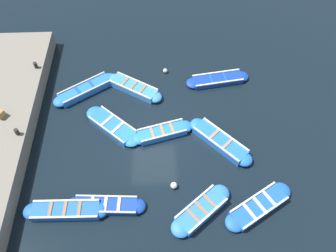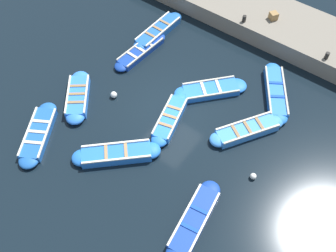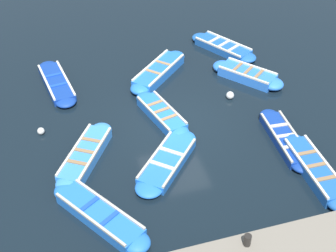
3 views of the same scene
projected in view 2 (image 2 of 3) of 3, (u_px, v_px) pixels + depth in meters
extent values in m
plane|color=black|center=(171.00, 110.00, 18.30)|extent=(120.00, 120.00, 0.00)
cube|color=blue|center=(170.00, 119.00, 17.80)|extent=(2.59, 1.42, 0.34)
ellipsoid|color=blue|center=(160.00, 140.00, 17.13)|extent=(0.95, 0.93, 0.34)
ellipsoid|color=blue|center=(179.00, 99.00, 18.47)|extent=(0.95, 0.93, 0.34)
cube|color=#B2AD9E|center=(178.00, 118.00, 17.55)|extent=(2.35, 0.70, 0.07)
cube|color=#B2AD9E|center=(162.00, 114.00, 17.71)|extent=(2.35, 0.70, 0.07)
cube|color=olive|center=(166.00, 125.00, 17.36)|extent=(0.32, 0.73, 0.04)
cube|color=olive|center=(170.00, 116.00, 17.64)|extent=(0.32, 0.73, 0.04)
cube|color=olive|center=(174.00, 108.00, 17.93)|extent=(0.32, 0.73, 0.04)
cube|color=blue|center=(116.00, 154.00, 16.66)|extent=(2.68, 2.74, 0.39)
ellipsoid|color=blue|center=(82.00, 158.00, 16.55)|extent=(1.18, 1.18, 0.39)
ellipsoid|color=blue|center=(151.00, 150.00, 16.77)|extent=(1.18, 1.18, 0.39)
cube|color=silver|center=(116.00, 159.00, 16.24)|extent=(2.05, 2.14, 0.07)
cube|color=silver|center=(115.00, 143.00, 16.71)|extent=(2.05, 2.14, 0.07)
cube|color=#9E7A51|center=(106.00, 152.00, 16.45)|extent=(0.66, 0.64, 0.04)
cube|color=#9E7A51|center=(126.00, 150.00, 16.51)|extent=(0.66, 0.64, 0.04)
cube|color=blue|center=(211.00, 90.00, 18.84)|extent=(2.63, 2.50, 0.29)
ellipsoid|color=blue|center=(184.00, 94.00, 18.69)|extent=(1.33, 1.32, 0.29)
ellipsoid|color=blue|center=(237.00, 86.00, 19.00)|extent=(1.33, 1.32, 0.29)
cube|color=#B2AD9E|center=(214.00, 95.00, 18.43)|extent=(1.97, 1.78, 0.07)
cube|color=#B2AD9E|center=(208.00, 80.00, 18.96)|extent=(1.97, 1.78, 0.07)
cube|color=beige|center=(203.00, 89.00, 18.66)|extent=(0.69, 0.75, 0.04)
cube|color=beige|center=(218.00, 86.00, 18.75)|extent=(0.69, 0.75, 0.04)
cube|color=navy|center=(194.00, 220.00, 14.99)|extent=(2.98, 1.31, 0.28)
ellipsoid|color=navy|center=(210.00, 190.00, 15.74)|extent=(0.96, 0.94, 0.28)
cube|color=silver|center=(204.00, 223.00, 14.74)|extent=(2.80, 0.49, 0.07)
cube|color=silver|center=(185.00, 214.00, 14.96)|extent=(2.80, 0.49, 0.07)
cube|color=#1947B7|center=(190.00, 228.00, 14.65)|extent=(0.25, 0.80, 0.04)
cube|color=#1947B7|center=(199.00, 210.00, 15.07)|extent=(0.25, 0.80, 0.04)
cube|color=#3884E0|center=(247.00, 130.00, 17.40)|extent=(2.81, 2.21, 0.37)
ellipsoid|color=#3884E0|center=(219.00, 140.00, 17.11)|extent=(1.11, 1.10, 0.37)
ellipsoid|color=#3884E0|center=(274.00, 121.00, 17.70)|extent=(1.11, 1.10, 0.37)
cube|color=beige|center=(252.00, 134.00, 17.01)|extent=(2.35, 1.52, 0.07)
cube|color=beige|center=(244.00, 121.00, 17.44)|extent=(2.35, 1.52, 0.07)
cube|color=olive|center=(236.00, 131.00, 17.11)|extent=(0.52, 0.71, 0.04)
cube|color=olive|center=(248.00, 127.00, 17.24)|extent=(0.52, 0.71, 0.04)
cube|color=olive|center=(260.00, 124.00, 17.36)|extent=(0.52, 0.71, 0.04)
cube|color=blue|center=(276.00, 92.00, 18.71)|extent=(3.01, 2.37, 0.35)
ellipsoid|color=blue|center=(279.00, 118.00, 17.83)|extent=(1.11, 1.11, 0.35)
ellipsoid|color=blue|center=(273.00, 69.00, 19.59)|extent=(1.11, 1.11, 0.35)
cube|color=#B2AD9E|center=(285.00, 90.00, 18.52)|extent=(2.53, 1.68, 0.07)
cube|color=#B2AD9E|center=(268.00, 89.00, 18.55)|extent=(2.53, 1.68, 0.07)
cube|color=#1947B7|center=(277.00, 96.00, 18.30)|extent=(0.53, 0.71, 0.04)
cube|color=#1947B7|center=(276.00, 83.00, 18.80)|extent=(0.53, 0.71, 0.04)
cube|color=#1E59AD|center=(158.00, 32.00, 21.23)|extent=(2.96, 0.89, 0.37)
ellipsoid|color=#1E59AD|center=(140.00, 46.00, 20.55)|extent=(0.80, 0.78, 0.37)
ellipsoid|color=#1E59AD|center=(174.00, 18.00, 21.91)|extent=(0.80, 0.78, 0.37)
cube|color=silver|center=(163.00, 31.00, 20.92)|extent=(2.89, 0.14, 0.07)
cube|color=silver|center=(152.00, 25.00, 21.19)|extent=(2.89, 0.14, 0.07)
cube|color=olive|center=(151.00, 35.00, 20.77)|extent=(0.16, 0.73, 0.04)
cube|color=olive|center=(158.00, 29.00, 21.06)|extent=(0.16, 0.73, 0.04)
cube|color=olive|center=(165.00, 22.00, 21.35)|extent=(0.16, 0.73, 0.04)
cube|color=blue|center=(78.00, 97.00, 18.52)|extent=(2.43, 2.21, 0.40)
ellipsoid|color=blue|center=(75.00, 117.00, 17.82)|extent=(1.24, 1.23, 0.40)
ellipsoid|color=blue|center=(80.00, 78.00, 19.21)|extent=(1.24, 1.23, 0.40)
cube|color=silver|center=(86.00, 93.00, 18.34)|extent=(1.86, 1.51, 0.07)
cube|color=silver|center=(68.00, 94.00, 18.32)|extent=(1.86, 1.51, 0.07)
cube|color=olive|center=(76.00, 102.00, 18.04)|extent=(0.63, 0.73, 0.04)
cube|color=olive|center=(77.00, 94.00, 18.34)|extent=(0.63, 0.73, 0.04)
cube|color=olive|center=(78.00, 86.00, 18.63)|extent=(0.63, 0.73, 0.04)
cube|color=#1E59AD|center=(38.00, 134.00, 17.31)|extent=(2.78, 2.16, 0.32)
ellipsoid|color=#1E59AD|center=(29.00, 160.00, 16.53)|extent=(1.21, 1.20, 0.32)
ellipsoid|color=#1E59AD|center=(47.00, 110.00, 18.09)|extent=(1.21, 1.20, 0.32)
cube|color=silver|center=(47.00, 132.00, 17.12)|extent=(2.30, 1.39, 0.07)
cube|color=silver|center=(28.00, 131.00, 17.18)|extent=(2.30, 1.39, 0.07)
cube|color=beige|center=(33.00, 142.00, 16.83)|extent=(0.54, 0.79, 0.04)
cube|color=beige|center=(37.00, 132.00, 17.16)|extent=(0.54, 0.79, 0.04)
cube|color=beige|center=(41.00, 121.00, 17.49)|extent=(0.54, 0.79, 0.04)
cube|color=navy|center=(140.00, 51.00, 20.39)|extent=(2.83, 0.98, 0.29)
ellipsoid|color=navy|center=(122.00, 66.00, 19.76)|extent=(0.81, 0.79, 0.29)
ellipsoid|color=navy|center=(158.00, 37.00, 21.01)|extent=(0.81, 0.79, 0.29)
cube|color=#B2AD9E|center=(146.00, 52.00, 20.10)|extent=(2.73, 0.25, 0.07)
cube|color=#B2AD9E|center=(135.00, 46.00, 20.38)|extent=(2.73, 0.25, 0.07)
cube|color=beige|center=(132.00, 55.00, 19.99)|extent=(0.18, 0.72, 0.04)
cube|color=beige|center=(140.00, 49.00, 20.25)|extent=(0.18, 0.72, 0.04)
cube|color=beige|center=(148.00, 43.00, 20.52)|extent=(0.18, 0.72, 0.04)
cube|color=slate|center=(256.00, 14.00, 21.62)|extent=(3.58, 15.42, 0.94)
cylinder|color=black|center=(327.00, 56.00, 18.83)|extent=(0.20, 0.20, 0.35)
cylinder|color=black|center=(244.00, 19.00, 20.42)|extent=(0.20, 0.20, 0.35)
cube|color=olive|center=(273.00, 16.00, 20.53)|extent=(0.53, 0.53, 0.38)
sphere|color=silver|center=(253.00, 176.00, 16.11)|extent=(0.27, 0.27, 0.27)
sphere|color=silver|center=(114.00, 95.00, 18.64)|extent=(0.32, 0.32, 0.32)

